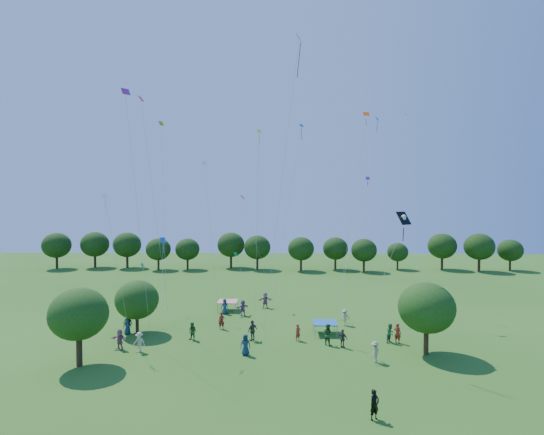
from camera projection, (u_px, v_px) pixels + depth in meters
The scene contains 43 objects.
ground at pixel (266, 432), 22.66m from camera, with size 160.00×160.00×0.00m, color #376B20.
near_tree_west at pixel (79, 314), 31.67m from camera, with size 4.31×4.31×5.89m.
near_tree_north at pixel (137, 300), 39.72m from camera, with size 4.02×4.02×4.98m.
near_tree_east at pixel (427, 308), 34.14m from camera, with size 4.50×4.50×5.82m.
treeline at pixel (268, 247), 77.93m from camera, with size 88.01×8.77×6.77m.
tent_red_stripe at pixel (228, 301), 48.14m from camera, with size 2.20×2.20×1.10m.
tent_blue at pixel (325, 323), 39.61m from camera, with size 2.20×2.20×1.10m.
man_in_black at pixel (375, 405), 23.89m from camera, with size 0.64×0.41×1.73m, color black.
crowd_person_0 at pixel (225, 306), 46.65m from camera, with size 0.83×0.45×1.68m, color navy.
crowd_person_1 at pixel (398, 333), 37.01m from camera, with size 0.65×0.42×1.74m, color maroon.
crowd_person_2 at pixel (328, 334), 36.51m from camera, with size 0.90×0.49×1.82m, color #214E22.
crowd_person_3 at pixel (375, 352), 32.51m from camera, with size 1.07×0.48×1.63m, color #A39982.
crowd_person_4 at pixel (343, 339), 35.78m from camera, with size 0.92×0.42×1.56m, color #463D38.
crowd_person_5 at pixel (120, 339), 35.41m from camera, with size 1.57×0.56×1.68m, color #905474.
crowd_person_6 at pixel (127, 326), 39.49m from camera, with size 0.77×0.41×1.55m, color navy.
crowd_person_7 at pixel (222, 321), 41.04m from camera, with size 0.61×0.39×1.63m, color maroon.
crowd_person_8 at pixel (192, 331), 37.75m from camera, with size 0.78×0.42×1.58m, color #265223.
crowd_person_9 at pixel (345, 317), 42.36m from camera, with size 1.06×0.48×1.63m, color #ABA689.
crowd_person_10 at pixel (253, 330), 37.61m from camera, with size 1.07×0.49×1.83m, color #453D37.
crowd_person_11 at pixel (265, 300), 49.38m from camera, with size 1.67×0.60×1.79m, color #8C5272.
crowd_person_12 at pixel (245, 345), 34.06m from camera, with size 0.84×0.45×1.69m, color #1A304B.
crowd_person_13 at pixel (298, 332), 37.57m from camera, with size 0.56×0.36×1.50m, color maroon.
crowd_person_14 at pixel (390, 333), 37.05m from camera, with size 0.83×0.45×1.68m, color #296137.
crowd_person_15 at pixel (139, 342), 34.77m from camera, with size 1.07×0.48×1.63m, color beige.
crowd_person_16 at pixel (128, 323), 39.89m from camera, with size 1.04×0.47×1.78m, color #3A362E.
crowd_person_17 at pixel (243, 308), 45.97m from camera, with size 1.59×0.57×1.70m, color #85518A.
pirate_kite at pixel (403, 219), 35.87m from camera, with size 4.96×3.53×10.21m.
red_high_kite at pixel (293, 91), 38.02m from camera, with size 3.39×3.81×26.26m.
small_kite_0 at pixel (147, 150), 40.80m from camera, with size 2.08×2.32×21.11m.
small_kite_1 at pixel (361, 150), 47.53m from camera, with size 4.26×5.98×21.41m.
small_kite_2 at pixel (258, 180), 43.13m from camera, with size 0.70×0.51×18.41m.
small_kite_3 at pixel (146, 273), 43.38m from camera, with size 2.43×0.83×4.75m.
small_kite_4 at pixel (163, 248), 47.70m from camera, with size 1.83×6.50×7.01m.
small_kite_5 at pixel (360, 209), 49.23m from camera, with size 5.13×8.52×14.12m.
small_kite_6 at pixel (207, 196), 47.90m from camera, with size 2.62×5.41×15.80m.
small_kite_7 at pixel (368, 165), 49.47m from camera, with size 6.09×8.99×21.40m.
small_kite_8 at pixel (247, 213), 51.15m from camera, with size 4.07×4.88×11.89m.
small_kite_9 at pixel (410, 180), 44.26m from camera, with size 1.05×8.94×21.03m.
small_kite_10 at pixel (162, 164), 48.73m from camera, with size 3.19×9.08×20.74m.
small_kite_11 at pixel (239, 263), 43.45m from camera, with size 2.36×0.65×5.89m.
small_kite_12 at pixel (294, 170), 49.63m from camera, with size 3.62×3.83×20.35m.
small_kite_13 at pixel (131, 141), 35.69m from camera, with size 1.96×1.19×20.56m.
small_kite_14 at pixel (110, 225), 36.64m from camera, with size 1.86×0.95×11.70m.
Camera 1 is at (0.90, -22.23, 12.27)m, focal length 28.00 mm.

